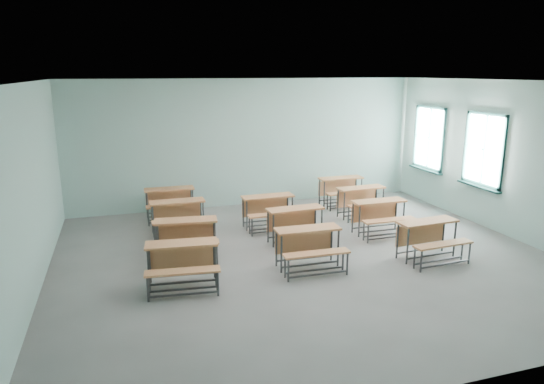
{
  "coord_description": "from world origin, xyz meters",
  "views": [
    {
      "loc": [
        -3.13,
        -7.84,
        3.36
      ],
      "look_at": [
        -0.28,
        1.2,
        1.0
      ],
      "focal_mm": 32.0,
      "sensor_mm": 36.0,
      "label": 1
    }
  ],
  "objects_px": {
    "desk_unit_r0c2": "(430,234)",
    "desk_unit_r2c0": "(178,213)",
    "desk_unit_r2c1": "(269,207)",
    "desk_unit_r1c1": "(297,220)",
    "desk_unit_r3c0": "(170,199)",
    "desk_unit_r0c0": "(182,259)",
    "desk_unit_r0c1": "(309,243)",
    "desk_unit_r1c0": "(186,233)",
    "desk_unit_r2c2": "(363,198)",
    "desk_unit_r1c2": "(381,212)",
    "desk_unit_r3c2": "(342,187)"
  },
  "relations": [
    {
      "from": "desk_unit_r0c2",
      "to": "desk_unit_r2c0",
      "type": "height_order",
      "value": "same"
    },
    {
      "from": "desk_unit_r2c1",
      "to": "desk_unit_r1c1",
      "type": "bearing_deg",
      "value": -78.95
    },
    {
      "from": "desk_unit_r0c2",
      "to": "desk_unit_r3c0",
      "type": "relative_size",
      "value": 1.03
    },
    {
      "from": "desk_unit_r3c0",
      "to": "desk_unit_r0c0",
      "type": "bearing_deg",
      "value": -92.32
    },
    {
      "from": "desk_unit_r0c1",
      "to": "desk_unit_r1c0",
      "type": "relative_size",
      "value": 0.95
    },
    {
      "from": "desk_unit_r1c0",
      "to": "desk_unit_r2c1",
      "type": "height_order",
      "value": "same"
    },
    {
      "from": "desk_unit_r2c0",
      "to": "desk_unit_r2c2",
      "type": "xyz_separation_m",
      "value": [
        4.3,
        -0.07,
        0.0
      ]
    },
    {
      "from": "desk_unit_r0c2",
      "to": "desk_unit_r3c0",
      "type": "xyz_separation_m",
      "value": [
        -4.25,
        4.01,
        0.0
      ]
    },
    {
      "from": "desk_unit_r3c0",
      "to": "desk_unit_r1c2",
      "type": "bearing_deg",
      "value": -30.0
    },
    {
      "from": "desk_unit_r0c0",
      "to": "desk_unit_r0c1",
      "type": "distance_m",
      "value": 2.21
    },
    {
      "from": "desk_unit_r0c2",
      "to": "desk_unit_r2c2",
      "type": "xyz_separation_m",
      "value": [
        0.08,
        2.74,
        0.0
      ]
    },
    {
      "from": "desk_unit_r1c0",
      "to": "desk_unit_r0c0",
      "type": "bearing_deg",
      "value": -93.58
    },
    {
      "from": "desk_unit_r0c0",
      "to": "desk_unit_r2c2",
      "type": "height_order",
      "value": "same"
    },
    {
      "from": "desk_unit_r1c2",
      "to": "desk_unit_r2c2",
      "type": "relative_size",
      "value": 0.97
    },
    {
      "from": "desk_unit_r2c0",
      "to": "desk_unit_r0c0",
      "type": "bearing_deg",
      "value": -95.4
    },
    {
      "from": "desk_unit_r2c1",
      "to": "desk_unit_r2c2",
      "type": "bearing_deg",
      "value": 1.35
    },
    {
      "from": "desk_unit_r1c2",
      "to": "desk_unit_r3c0",
      "type": "relative_size",
      "value": 0.99
    },
    {
      "from": "desk_unit_r1c0",
      "to": "desk_unit_r3c2",
      "type": "height_order",
      "value": "same"
    },
    {
      "from": "desk_unit_r1c2",
      "to": "desk_unit_r3c0",
      "type": "bearing_deg",
      "value": 149.55
    },
    {
      "from": "desk_unit_r3c0",
      "to": "desk_unit_r3c2",
      "type": "bearing_deg",
      "value": -0.82
    },
    {
      "from": "desk_unit_r1c1",
      "to": "desk_unit_r1c2",
      "type": "distance_m",
      "value": 1.89
    },
    {
      "from": "desk_unit_r2c0",
      "to": "desk_unit_r1c2",
      "type": "bearing_deg",
      "value": -17.05
    },
    {
      "from": "desk_unit_r2c0",
      "to": "desk_unit_r3c0",
      "type": "relative_size",
      "value": 0.99
    },
    {
      "from": "desk_unit_r0c2",
      "to": "desk_unit_r2c1",
      "type": "height_order",
      "value": "same"
    },
    {
      "from": "desk_unit_r1c1",
      "to": "desk_unit_r2c1",
      "type": "distance_m",
      "value": 1.14
    },
    {
      "from": "desk_unit_r0c1",
      "to": "desk_unit_r1c2",
      "type": "bearing_deg",
      "value": 32.66
    },
    {
      "from": "desk_unit_r3c0",
      "to": "desk_unit_r3c2",
      "type": "height_order",
      "value": "same"
    },
    {
      "from": "desk_unit_r2c0",
      "to": "desk_unit_r0c2",
      "type": "bearing_deg",
      "value": -33.56
    },
    {
      "from": "desk_unit_r1c1",
      "to": "desk_unit_r0c1",
      "type": "bearing_deg",
      "value": -103.7
    },
    {
      "from": "desk_unit_r2c2",
      "to": "desk_unit_r1c1",
      "type": "bearing_deg",
      "value": -153.29
    },
    {
      "from": "desk_unit_r2c2",
      "to": "desk_unit_r3c0",
      "type": "height_order",
      "value": "same"
    },
    {
      "from": "desk_unit_r1c0",
      "to": "desk_unit_r1c2",
      "type": "bearing_deg",
      "value": 9.13
    },
    {
      "from": "desk_unit_r1c2",
      "to": "desk_unit_r3c0",
      "type": "height_order",
      "value": "same"
    },
    {
      "from": "desk_unit_r0c2",
      "to": "desk_unit_r2c1",
      "type": "distance_m",
      "value": 3.48
    },
    {
      "from": "desk_unit_r3c2",
      "to": "desk_unit_r1c1",
      "type": "bearing_deg",
      "value": -132.0
    },
    {
      "from": "desk_unit_r3c2",
      "to": "desk_unit_r2c1",
      "type": "bearing_deg",
      "value": -152.32
    },
    {
      "from": "desk_unit_r1c1",
      "to": "desk_unit_r3c0",
      "type": "bearing_deg",
      "value": 129.24
    },
    {
      "from": "desk_unit_r2c1",
      "to": "desk_unit_r3c2",
      "type": "bearing_deg",
      "value": 26.78
    },
    {
      "from": "desk_unit_r1c2",
      "to": "desk_unit_r2c2",
      "type": "bearing_deg",
      "value": 80.28
    },
    {
      "from": "desk_unit_r2c0",
      "to": "desk_unit_r3c2",
      "type": "height_order",
      "value": "same"
    },
    {
      "from": "desk_unit_r0c0",
      "to": "desk_unit_r0c2",
      "type": "height_order",
      "value": "same"
    },
    {
      "from": "desk_unit_r1c0",
      "to": "desk_unit_r2c0",
      "type": "height_order",
      "value": "same"
    },
    {
      "from": "desk_unit_r0c0",
      "to": "desk_unit_r3c0",
      "type": "xyz_separation_m",
      "value": [
        0.21,
        3.83,
        0.0
      ]
    },
    {
      "from": "desk_unit_r1c0",
      "to": "desk_unit_r0c2",
      "type": "bearing_deg",
      "value": -11.19
    },
    {
      "from": "desk_unit_r0c1",
      "to": "desk_unit_r2c2",
      "type": "height_order",
      "value": "same"
    },
    {
      "from": "desk_unit_r0c1",
      "to": "desk_unit_r0c2",
      "type": "relative_size",
      "value": 0.98
    },
    {
      "from": "desk_unit_r0c0",
      "to": "desk_unit_r0c1",
      "type": "height_order",
      "value": "same"
    },
    {
      "from": "desk_unit_r2c0",
      "to": "desk_unit_r3c0",
      "type": "height_order",
      "value": "same"
    },
    {
      "from": "desk_unit_r2c0",
      "to": "desk_unit_r2c2",
      "type": "relative_size",
      "value": 0.97
    },
    {
      "from": "desk_unit_r1c0",
      "to": "desk_unit_r1c2",
      "type": "distance_m",
      "value": 4.11
    }
  ]
}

